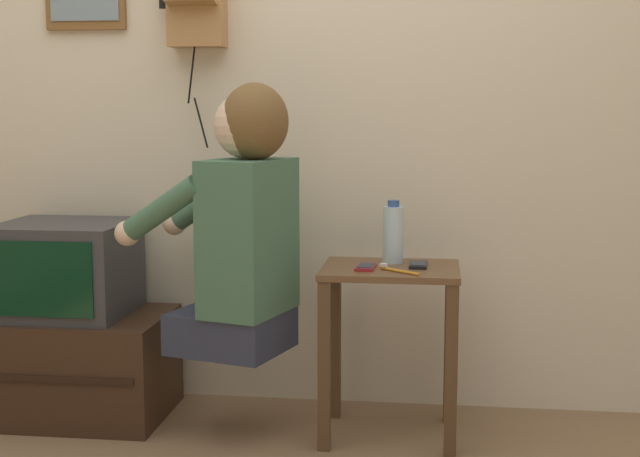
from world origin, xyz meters
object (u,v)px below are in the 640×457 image
object	(u,v)px
cell_phone_held	(366,267)
cell_phone_spare	(418,265)
person	(241,222)
water_bottle	(393,234)
toothbrush	(397,270)
television	(66,268)

from	to	relation	value
cell_phone_held	cell_phone_spare	size ratio (longest dim) A/B	1.02
person	water_bottle	distance (m)	0.53
cell_phone_spare	toothbrush	bearing A→B (deg)	-120.06
person	toothbrush	distance (m)	0.55
toothbrush	television	bearing A→B (deg)	121.26
person	cell_phone_held	size ratio (longest dim) A/B	7.16
cell_phone_spare	toothbrush	xyz separation A→B (m)	(-0.07, -0.11, 0.00)
cell_phone_held	person	bearing A→B (deg)	-171.04
person	water_bottle	xyz separation A→B (m)	(0.50, 0.17, -0.06)
person	television	bearing A→B (deg)	93.51
cell_phone_spare	water_bottle	xyz separation A→B (m)	(-0.09, 0.07, 0.10)
toothbrush	water_bottle	bearing A→B (deg)	46.17
person	toothbrush	xyz separation A→B (m)	(0.53, -0.01, -0.15)
cell_phone_held	toothbrush	size ratio (longest dim) A/B	0.92
person	television	world-z (taller)	person
television	toothbrush	bearing A→B (deg)	-8.11
person	cell_phone_spare	distance (m)	0.62
person	toothbrush	bearing A→B (deg)	-74.51
television	water_bottle	world-z (taller)	water_bottle
cell_phone_held	toothbrush	world-z (taller)	toothbrush
cell_phone_held	toothbrush	bearing A→B (deg)	-20.50
cell_phone_spare	toothbrush	world-z (taller)	toothbrush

